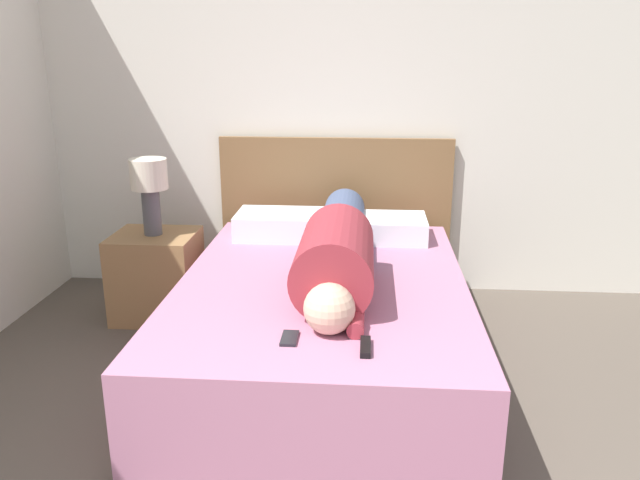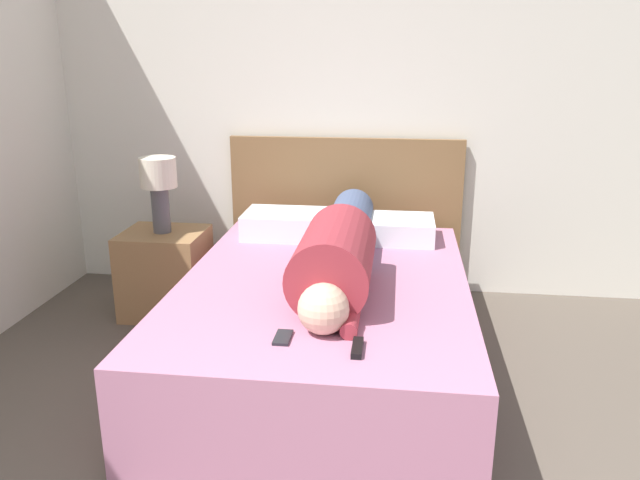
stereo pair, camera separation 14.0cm
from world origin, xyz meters
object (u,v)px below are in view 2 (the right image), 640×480
Objects in this scene: table_lamp at (159,183)px; person_lying at (340,248)px; pillow_near_headboard at (288,224)px; pillow_second at (391,229)px; nightstand at (166,273)px; bed at (324,324)px; cell_phone at (283,337)px; tv_remote at (357,348)px.

table_lamp is 1.27m from person_lying.
person_lying is 0.79m from pillow_near_headboard.
pillow_near_headboard is 1.05× the size of pillow_second.
nightstand is at bearing -168.70° from pillow_near_headboard.
pillow_near_headboard is at bearing 11.30° from table_lamp.
person_lying is (1.13, -0.54, 0.38)m from nightstand.
bed is 3.86× the size of pillow_near_headboard.
pillow_second is (1.38, 0.15, -0.27)m from table_lamp.
nightstand reaches higher than cell_phone.
bed is at bearing -154.57° from person_lying.
cell_phone is (0.23, -1.41, -0.07)m from pillow_near_headboard.
bed is 15.68× the size of cell_phone.
table_lamp reaches higher than cell_phone.
person_lying is 11.24× the size of tv_remote.
bed is at bearing 106.31° from tv_remote.
pillow_second is 1.48m from tv_remote.
person_lying is at bearing 78.10° from cell_phone.
cell_phone is (-0.30, 0.06, -0.01)m from tv_remote.
pillow_near_headboard reaches higher than bed.
pillow_second is at bearing 6.18° from table_lamp.
person_lying is (0.07, 0.04, 0.40)m from bed.
bed is at bearing -28.61° from nightstand.
tv_remote is at bearing -12.10° from cell_phone.
pillow_near_headboard is at bearing -180.00° from pillow_second.
tv_remote is at bearing -79.46° from person_lying.
person_lying is 12.97× the size of cell_phone.
tv_remote reaches higher than cell_phone.
cell_phone is at bearing -52.31° from nightstand.
pillow_near_headboard is at bearing 11.30° from nightstand.
nightstand reaches higher than bed.
bed is 0.85m from pillow_near_headboard.
pillow_second is (0.63, 0.00, -0.01)m from pillow_near_headboard.
pillow_near_headboard is at bearing 99.32° from cell_phone.
pillow_second is at bearing 70.40° from person_lying.
table_lamp is 1.63m from cell_phone.
pillow_near_headboard is at bearing 119.13° from person_lying.
bed is 0.85m from pillow_second.
person_lying is 0.74m from pillow_second.
pillow_second is 1.47m from cell_phone.
table_lamp is at bearing 133.85° from tv_remote.
table_lamp is 0.86× the size of pillow_near_headboard.
pillow_second is at bearing 0.00° from pillow_near_headboard.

